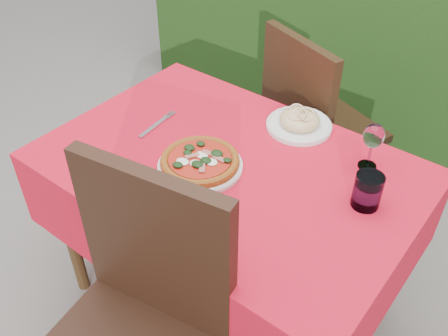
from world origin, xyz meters
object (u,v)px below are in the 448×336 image
Objects in this scene: wine_glass at (373,138)px; fork at (154,127)px; chair_far at (312,120)px; pasta_plate at (299,122)px; pizza_plate at (200,162)px; water_glass at (367,192)px; chair_near at (137,321)px.

fork is (-0.73, -0.28, -0.12)m from wine_glass.
chair_far reaches higher than pasta_plate.
chair_far is at bearing 109.03° from pasta_plate.
wine_glass is at bearing 38.96° from pizza_plate.
chair_far reaches higher than pizza_plate.
water_glass is at bearing 18.90° from pizza_plate.
pasta_plate is 0.32m from wine_glass.
fork is at bearing -159.20° from wine_glass.
pasta_plate is 1.43× the size of wine_glass.
pasta_plate is at bearing 148.24° from water_glass.
water_glass is (0.38, -0.23, 0.03)m from pasta_plate.
chair_far is 5.67× the size of wine_glass.
pasta_plate is at bearing 83.12° from chair_near.
chair_near is 0.54m from pizza_plate.
pizza_plate reaches higher than fork.
chair_far is 0.77m from fork.
chair_far is at bearing 88.86° from pizza_plate.
pasta_plate is 0.44m from water_glass.
chair_far is at bearing 60.01° from fork.
chair_near is 0.77m from water_glass.
water_glass is at bearing 151.07° from chair_far.
wine_glass is at bearing 15.05° from fork.
chair_far is 0.43m from pasta_plate.
chair_near reaches higher than pasta_plate.
pizza_plate is at bearing -108.18° from pasta_plate.
chair_far is 8.53× the size of water_glass.
chair_near is at bearing -56.07° from fork.
pizza_plate is at bearing 109.32° from chair_far.
chair_near is 0.92m from wine_glass.
chair_near reaches higher than wine_glass.
chair_near is at bearing -70.09° from pizza_plate.
chair_near is 1.09× the size of chair_far.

